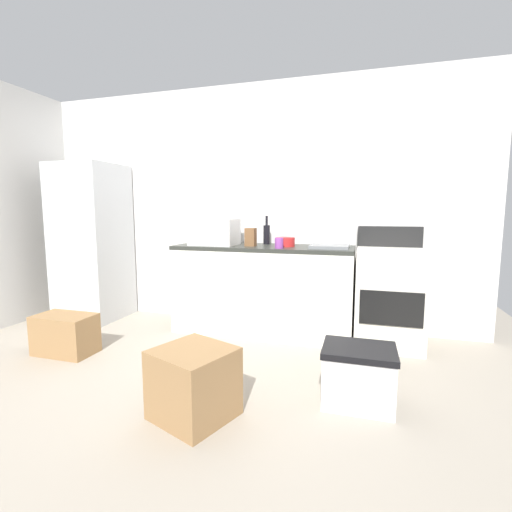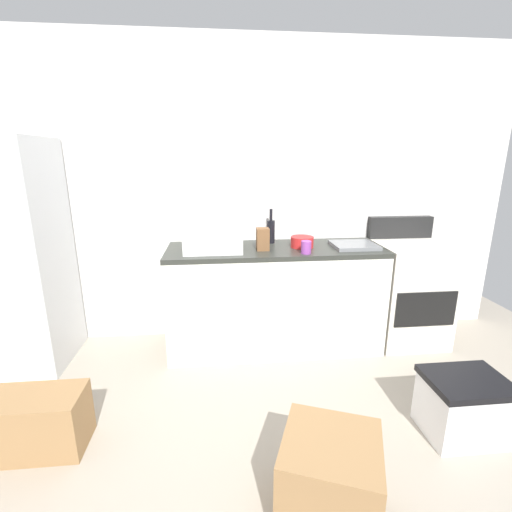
# 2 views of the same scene
# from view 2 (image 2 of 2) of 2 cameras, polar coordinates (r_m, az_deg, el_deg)

# --- Properties ---
(ground_plane) EXTENTS (6.00, 6.00, 0.00)m
(ground_plane) POSITION_cam_2_polar(r_m,az_deg,el_deg) (2.36, -0.50, -28.42)
(ground_plane) COLOR #9E9384
(wall_back) EXTENTS (5.00, 0.10, 2.60)m
(wall_back) POSITION_cam_2_polar(r_m,az_deg,el_deg) (3.26, -3.12, 9.54)
(wall_back) COLOR silver
(wall_back) RESTS_ON ground_plane
(kitchen_counter) EXTENTS (1.80, 0.60, 0.90)m
(kitchen_counter) POSITION_cam_2_polar(r_m,az_deg,el_deg) (3.16, 2.90, -6.60)
(kitchen_counter) COLOR silver
(kitchen_counter) RESTS_ON ground_plane
(refrigerator) EXTENTS (0.68, 0.66, 1.78)m
(refrigerator) POSITION_cam_2_polar(r_m,az_deg,el_deg) (3.34, -34.12, -0.14)
(refrigerator) COLOR silver
(refrigerator) RESTS_ON ground_plane
(stove_oven) EXTENTS (0.60, 0.61, 1.10)m
(stove_oven) POSITION_cam_2_polar(r_m,az_deg,el_deg) (3.54, 22.87, -5.08)
(stove_oven) COLOR silver
(stove_oven) RESTS_ON ground_plane
(microwave) EXTENTS (0.46, 0.34, 0.27)m
(microwave) POSITION_cam_2_polar(r_m,az_deg,el_deg) (2.91, -6.84, 3.44)
(microwave) COLOR white
(microwave) RESTS_ON kitchen_counter
(sink_basin) EXTENTS (0.36, 0.32, 0.03)m
(sink_basin) POSITION_cam_2_polar(r_m,az_deg,el_deg) (3.14, 15.26, 1.67)
(sink_basin) COLOR slate
(sink_basin) RESTS_ON kitchen_counter
(wine_bottle) EXTENTS (0.07, 0.07, 0.30)m
(wine_bottle) POSITION_cam_2_polar(r_m,az_deg,el_deg) (3.16, 2.36, 4.05)
(wine_bottle) COLOR black
(wine_bottle) RESTS_ON kitchen_counter
(coffee_mug) EXTENTS (0.08, 0.08, 0.10)m
(coffee_mug) POSITION_cam_2_polar(r_m,az_deg,el_deg) (2.84, 7.94, 1.38)
(coffee_mug) COLOR purple
(coffee_mug) RESTS_ON kitchen_counter
(knife_block) EXTENTS (0.10, 0.10, 0.18)m
(knife_block) POSITION_cam_2_polar(r_m,az_deg,el_deg) (2.92, 1.07, 2.69)
(knife_block) COLOR brown
(knife_block) RESTS_ON kitchen_counter
(mixing_bowl) EXTENTS (0.19, 0.19, 0.09)m
(mixing_bowl) POSITION_cam_2_polar(r_m,az_deg,el_deg) (3.04, 7.31, 2.23)
(mixing_bowl) COLOR red
(mixing_bowl) RESTS_ON kitchen_counter
(cardboard_box_large) EXTENTS (0.55, 0.55, 0.43)m
(cardboard_box_large) POSITION_cam_2_polar(r_m,az_deg,el_deg) (1.96, 11.57, -31.46)
(cardboard_box_large) COLOR olive
(cardboard_box_large) RESTS_ON ground_plane
(cardboard_box_medium) EXTENTS (0.51, 0.30, 0.35)m
(cardboard_box_medium) POSITION_cam_2_polar(r_m,az_deg,el_deg) (2.57, -31.22, -21.61)
(cardboard_box_medium) COLOR olive
(cardboard_box_medium) RESTS_ON ground_plane
(storage_bin) EXTENTS (0.46, 0.36, 0.38)m
(storage_bin) POSITION_cam_2_polar(r_m,az_deg,el_deg) (2.64, 29.99, -19.90)
(storage_bin) COLOR silver
(storage_bin) RESTS_ON ground_plane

